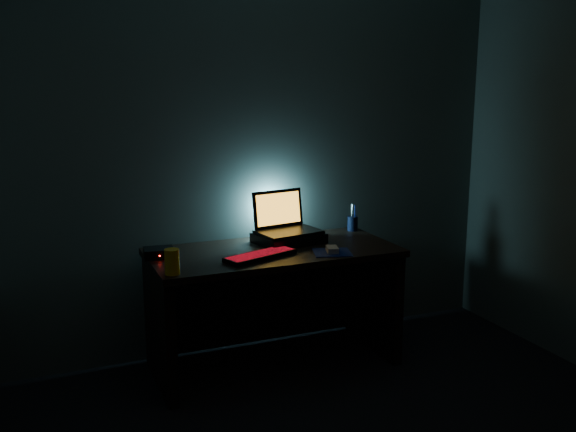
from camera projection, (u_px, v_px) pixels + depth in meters
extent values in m
cube|color=#454F4A|center=(251.00, 160.00, 4.13)|extent=(3.50, 0.00, 2.50)
cube|color=black|center=(273.00, 252.00, 3.90)|extent=(1.50, 0.70, 0.04)
cube|color=black|center=(160.00, 328.00, 3.71)|extent=(0.06, 0.64, 0.71)
cube|color=black|center=(373.00, 296.00, 4.25)|extent=(0.06, 0.64, 0.71)
cube|color=black|center=(256.00, 295.00, 4.28)|extent=(1.38, 0.02, 0.65)
cube|color=black|center=(289.00, 238.00, 4.05)|extent=(0.45, 0.36, 0.06)
cube|color=black|center=(289.00, 232.00, 4.05)|extent=(0.42, 0.32, 0.02)
cube|color=black|center=(278.00, 208.00, 4.13)|extent=(0.36, 0.11, 0.24)
cube|color=orange|center=(279.00, 209.00, 4.12)|extent=(0.32, 0.08, 0.20)
cube|color=black|center=(260.00, 256.00, 3.71)|extent=(0.47, 0.28, 0.03)
cube|color=red|center=(260.00, 253.00, 3.71)|extent=(0.44, 0.26, 0.00)
cube|color=#0B1953|center=(332.00, 252.00, 3.82)|extent=(0.27, 0.26, 0.00)
cube|color=gray|center=(332.00, 249.00, 3.82)|extent=(0.09, 0.12, 0.03)
cylinder|color=black|center=(353.00, 223.00, 4.37)|extent=(0.08, 0.08, 0.10)
cylinder|color=#E0A10B|center=(172.00, 262.00, 3.38)|extent=(0.08, 0.08, 0.14)
cube|color=black|center=(159.00, 253.00, 3.71)|extent=(0.18, 0.15, 0.06)
sphere|color=#FF0C07|center=(160.00, 256.00, 3.65)|extent=(0.01, 0.01, 0.01)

